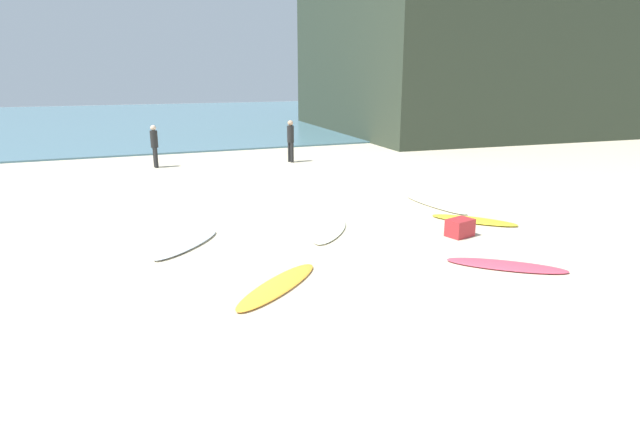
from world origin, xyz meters
TOP-DOWN VIEW (x-y plane):
  - ground_plane at (0.00, 0.00)m, footprint 120.00×120.00m
  - ocean_water at (0.00, 38.43)m, footprint 120.00×40.00m
  - coastal_headland at (21.04, 22.63)m, footprint 25.62×18.16m
  - surfboard_0 at (3.84, 4.08)m, footprint 1.79×1.97m
  - surfboard_1 at (2.39, 1.28)m, footprint 2.06×1.86m
  - surfboard_2 at (3.89, 5.82)m, footprint 0.75×2.47m
  - surfboard_3 at (0.17, 4.60)m, footprint 1.71×1.99m
  - surfboard_4 at (-3.06, 4.87)m, footprint 1.88×1.97m
  - surfboard_5 at (-1.94, 1.99)m, footprint 2.15×1.94m
  - beachgoer_near at (2.60, 14.33)m, footprint 0.33×0.34m
  - beachgoer_mid at (-2.70, 15.12)m, footprint 0.31×0.34m
  - beach_cooler at (2.77, 3.23)m, footprint 0.66×0.54m

SIDE VIEW (x-z plane):
  - ground_plane at x=0.00m, z-range 0.00..0.00m
  - surfboard_1 at x=2.39m, z-range 0.00..0.06m
  - surfboard_3 at x=0.17m, z-range 0.00..0.07m
  - surfboard_5 at x=-1.94m, z-range 0.00..0.07m
  - surfboard_2 at x=3.89m, z-range 0.00..0.07m
  - surfboard_0 at x=3.84m, z-range 0.00..0.08m
  - ocean_water at x=0.00m, z-range 0.00..0.08m
  - surfboard_4 at x=-3.06m, z-range 0.00..0.09m
  - beach_cooler at x=2.77m, z-range 0.00..0.40m
  - beachgoer_mid at x=-2.70m, z-range 0.09..1.73m
  - beachgoer_near at x=2.60m, z-range 0.10..1.81m
  - coastal_headland at x=21.04m, z-range 0.00..13.97m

